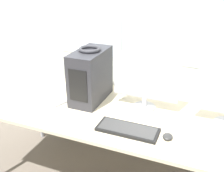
{
  "coord_description": "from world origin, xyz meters",
  "views": [
    {
      "loc": [
        0.57,
        -1.23,
        1.78
      ],
      "look_at": [
        -0.11,
        0.43,
        0.96
      ],
      "focal_mm": 42.0,
      "sensor_mm": 36.0,
      "label": 1
    }
  ],
  "objects": [
    {
      "name": "mouse",
      "position": [
        0.37,
        0.22,
        0.77
      ],
      "size": [
        0.07,
        0.08,
        0.03
      ],
      "color": "#2D2D2D",
      "rests_on": "desk"
    },
    {
      "name": "keyboard",
      "position": [
        0.1,
        0.2,
        0.77
      ],
      "size": [
        0.42,
        0.17,
        0.02
      ],
      "color": "black",
      "rests_on": "desk"
    },
    {
      "name": "pc_tower",
      "position": [
        -0.33,
        0.53,
        0.97
      ],
      "size": [
        0.22,
        0.43,
        0.42
      ],
      "color": "#2D2D33",
      "rests_on": "desk"
    },
    {
      "name": "headphones",
      "position": [
        -0.33,
        0.53,
        1.19
      ],
      "size": [
        0.18,
        0.18,
        0.03
      ],
      "color": "#333338",
      "rests_on": "pc_tower"
    },
    {
      "name": "wall_back",
      "position": [
        0.0,
        1.0,
        1.35
      ],
      "size": [
        8.0,
        0.07,
        2.7
      ],
      "color": "silver",
      "rests_on": "ground_plane"
    },
    {
      "name": "desk",
      "position": [
        0.0,
        0.43,
        0.71
      ],
      "size": [
        2.38,
        0.87,
        0.76
      ],
      "color": "beige",
      "rests_on": "ground_plane"
    },
    {
      "name": "cell_phone",
      "position": [
        -0.54,
        0.37,
        0.76
      ],
      "size": [
        0.12,
        0.15,
        0.01
      ],
      "rotation": [
        0.0,
        0.0,
        -0.35
      ],
      "color": "#99999E",
      "rests_on": "desk"
    },
    {
      "name": "monitor_main",
      "position": [
        0.12,
        0.55,
        1.0
      ],
      "size": [
        0.5,
        0.18,
        0.44
      ],
      "color": "#B7B7BC",
      "rests_on": "desk"
    }
  ]
}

